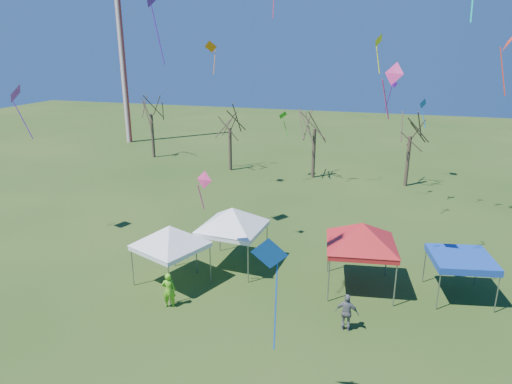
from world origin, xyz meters
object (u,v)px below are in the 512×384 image
radio_mast (121,40)px  tree_0 (150,98)px  tree_1 (230,112)px  tree_3 (412,118)px  tree_2 (315,111)px  tent_white_west (170,230)px  tent_white_mid (232,212)px  tent_red (362,228)px  person_green (169,290)px  person_grey (347,313)px  tent_blue (462,259)px

radio_mast → tree_0: (7.15, -6.62, -6.01)m
tree_1 → tree_3: size_ratio=0.95×
tree_2 → tent_white_west: (-3.62, -22.20, -3.23)m
tree_0 → tent_white_mid: tree_0 is taller
tree_0 → tree_1: (10.08, -2.73, -0.70)m
radio_mast → tree_3: (34.03, -9.96, -6.42)m
tree_3 → tent_red: (-2.59, -19.54, -2.70)m
tent_white_mid → person_green: size_ratio=2.58×
person_green → person_grey: (8.35, 0.53, -0.02)m
tree_1 → tree_2: (8.40, -0.27, 0.50)m
tent_white_mid → person_green: 5.68m
tent_white_mid → person_grey: 8.48m
tent_white_west → tree_3: bearing=61.2°
tent_red → person_green: 9.95m
tent_white_west → tent_white_mid: 3.71m
tent_red → tent_blue: tent_red is taller
tree_2 → radio_mast: bearing=159.4°
tent_white_west → tree_2: bearing=80.7°
tree_2 → tent_white_west: size_ratio=2.05×
tent_red → tent_blue: 5.00m
tree_0 → tent_blue: bearing=-37.6°
tree_2 → person_green: bearing=-96.5°
tree_0 → tree_2: bearing=-9.2°
tent_red → tent_blue: size_ratio=1.42×
tent_white_west → person_green: 3.14m
radio_mast → tree_1: 20.72m
tent_red → radio_mast: bearing=136.8°
tree_3 → tree_1: bearing=177.9°
tree_1 → tent_blue: (19.01, -19.63, -3.74)m
tent_white_mid → person_grey: (6.84, -4.40, -2.40)m
person_grey → tree_2: bearing=-73.4°
radio_mast → tree_0: size_ratio=2.96×
radio_mast → tent_red: size_ratio=5.33×
radio_mast → tent_white_west: bearing=-55.3°
person_green → tent_blue: bearing=-179.9°
tree_3 → person_grey: bearing=-96.8°
radio_mast → person_grey: size_ratio=14.36×
tree_1 → tent_white_mid: bearing=-70.0°
tree_3 → person_green: (-11.15, -23.95, -5.19)m
tent_white_mid → tent_blue: 11.90m
tree_3 → person_green: tree_3 is taller
tent_blue → tree_0: bearing=142.4°
tree_0 → person_green: (15.73, -27.29, -5.60)m
radio_mast → tent_white_mid: 38.99m
tree_3 → tent_white_mid: 21.51m
tent_blue → person_green: size_ratio=1.86×
tent_white_mid → tent_blue: (11.84, 0.01, -1.22)m
tent_white_west → person_grey: size_ratio=2.29×
tree_3 → tent_white_west: tree_3 is taller
radio_mast → tree_2: (25.63, -9.62, -6.21)m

